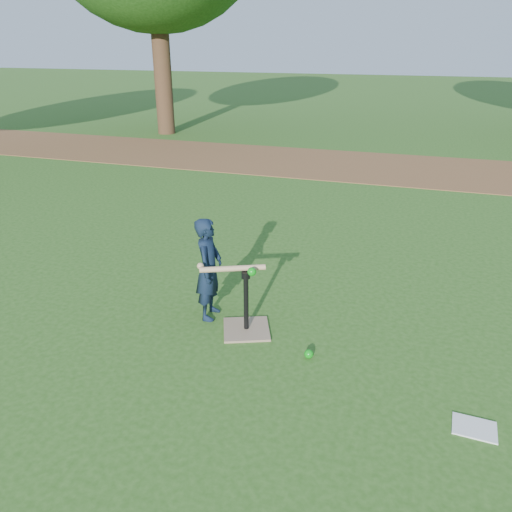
% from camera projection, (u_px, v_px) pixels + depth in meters
% --- Properties ---
extents(ground, '(80.00, 80.00, 0.00)m').
position_uv_depth(ground, '(253.00, 352.00, 4.43)').
color(ground, '#285116').
rests_on(ground, ground).
extents(dirt_strip, '(24.00, 3.00, 0.01)m').
position_uv_depth(dirt_strip, '(359.00, 166.00, 10.98)').
color(dirt_strip, brown).
rests_on(dirt_strip, ground).
extents(child, '(0.28, 0.40, 1.03)m').
position_uv_depth(child, '(209.00, 269.00, 4.82)').
color(child, black).
rests_on(child, ground).
extents(wiffle_ball_ground, '(0.08, 0.08, 0.08)m').
position_uv_depth(wiffle_ball_ground, '(309.00, 354.00, 4.33)').
color(wiffle_ball_ground, '#0C8812').
rests_on(wiffle_ball_ground, ground).
extents(clipboard, '(0.31, 0.25, 0.01)m').
position_uv_depth(clipboard, '(474.00, 428.00, 3.55)').
color(clipboard, silver).
rests_on(clipboard, ground).
extents(batting_tee, '(0.56, 0.56, 0.61)m').
position_uv_depth(batting_tee, '(246.00, 320.00, 4.72)').
color(batting_tee, '#91755C').
rests_on(batting_tee, ground).
extents(swing_action, '(0.62, 0.29, 0.08)m').
position_uv_depth(swing_action, '(233.00, 269.00, 4.51)').
color(swing_action, tan).
rests_on(swing_action, ground).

